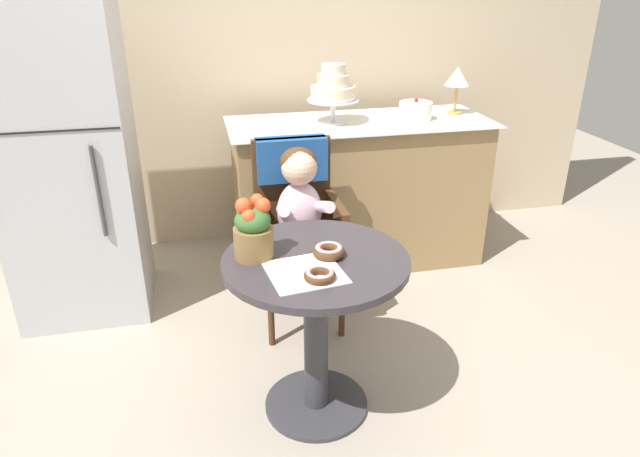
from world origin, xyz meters
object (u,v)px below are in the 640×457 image
(donut_front, at_px, (329,250))
(seated_child, at_px, (301,208))
(donut_mid, at_px, (320,275))
(round_layer_cake, at_px, (415,111))
(wicker_chair, at_px, (295,203))
(flower_vase, at_px, (253,229))
(refrigerator, at_px, (67,158))
(tiered_cake_stand, at_px, (333,89))
(table_lamp, at_px, (457,78))
(cafe_table, at_px, (316,305))

(donut_front, bearing_deg, seated_child, 89.42)
(donut_mid, height_order, round_layer_cake, round_layer_cake)
(wicker_chair, distance_m, flower_vase, 0.77)
(refrigerator, bearing_deg, tiered_cake_stand, 7.95)
(donut_front, height_order, table_lamp, table_lamp)
(table_lamp, height_order, refrigerator, refrigerator)
(round_layer_cake, bearing_deg, refrigerator, -174.74)
(cafe_table, bearing_deg, round_layer_cake, 55.32)
(flower_vase, height_order, table_lamp, table_lamp)
(donut_mid, relative_size, table_lamp, 0.40)
(donut_front, xyz_separation_m, flower_vase, (-0.28, 0.06, 0.09))
(donut_mid, bearing_deg, refrigerator, 129.07)
(donut_mid, height_order, tiered_cake_stand, tiered_cake_stand)
(wicker_chair, relative_size, seated_child, 1.31)
(donut_front, bearing_deg, round_layer_cake, 56.84)
(cafe_table, xyz_separation_m, seated_child, (0.06, 0.60, 0.17))
(donut_front, height_order, refrigerator, refrigerator)
(tiered_cake_stand, bearing_deg, donut_front, -104.40)
(donut_mid, xyz_separation_m, table_lamp, (1.19, 1.52, 0.38))
(tiered_cake_stand, bearing_deg, table_lamp, 4.05)
(wicker_chair, relative_size, tiered_cake_stand, 2.84)
(refrigerator, bearing_deg, round_layer_cake, 5.26)
(wicker_chair, height_order, round_layer_cake, round_layer_cake)
(flower_vase, bearing_deg, tiered_cake_stand, 63.75)
(wicker_chair, relative_size, table_lamp, 3.35)
(table_lamp, bearing_deg, tiered_cake_stand, -175.95)
(wicker_chair, distance_m, donut_mid, 0.93)
(donut_front, distance_m, table_lamp, 1.80)
(seated_child, xyz_separation_m, donut_mid, (-0.08, -0.77, 0.06))
(seated_child, bearing_deg, donut_front, -90.58)
(cafe_table, bearing_deg, donut_mid, -97.37)
(cafe_table, distance_m, donut_front, 0.24)
(wicker_chair, distance_m, refrigerator, 1.18)
(wicker_chair, height_order, tiered_cake_stand, tiered_cake_stand)
(donut_mid, distance_m, refrigerator, 1.64)
(cafe_table, relative_size, donut_front, 5.80)
(donut_front, bearing_deg, refrigerator, 135.08)
(donut_mid, bearing_deg, seated_child, 84.18)
(tiered_cake_stand, bearing_deg, donut_mid, -105.45)
(cafe_table, xyz_separation_m, wicker_chair, (0.06, 0.76, 0.13))
(seated_child, bearing_deg, wicker_chair, 90.00)
(flower_vase, bearing_deg, round_layer_cake, 47.58)
(donut_front, bearing_deg, table_lamp, 50.39)
(wicker_chair, relative_size, refrigerator, 0.56)
(donut_front, relative_size, table_lamp, 0.44)
(round_layer_cake, relative_size, table_lamp, 0.69)
(round_layer_cake, bearing_deg, cafe_table, -124.68)
(round_layer_cake, height_order, table_lamp, table_lamp)
(wicker_chair, xyz_separation_m, seated_child, (0.00, -0.16, 0.04))
(round_layer_cake, bearing_deg, tiered_cake_stand, 177.46)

